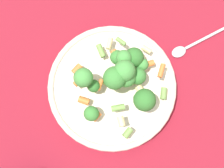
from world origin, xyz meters
name	(u,v)px	position (x,y,z in m)	size (l,w,h in m)	color
ground_plane	(112,90)	(0.00, 0.00, 0.00)	(3.00, 3.00, 0.00)	maroon
bowl	(112,88)	(0.00, 0.00, 0.03)	(0.28, 0.28, 0.05)	beige
pasta_salad	(122,78)	(0.02, 0.00, 0.09)	(0.20, 0.22, 0.08)	#8CB766
spoon	(193,44)	(0.21, 0.07, 0.00)	(0.18, 0.06, 0.01)	silver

